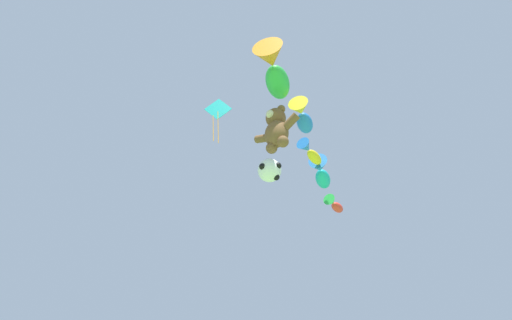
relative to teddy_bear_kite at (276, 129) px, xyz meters
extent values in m
ellipsoid|color=brown|center=(0.00, 0.01, -0.26)|extent=(0.90, 0.77, 1.10)
sphere|color=brown|center=(0.00, 0.01, 0.56)|extent=(0.76, 0.76, 0.76)
sphere|color=beige|center=(0.00, -0.31, 0.50)|extent=(0.32, 0.32, 0.32)
sphere|color=brown|center=(-0.27, 0.01, 0.86)|extent=(0.31, 0.31, 0.31)
cylinder|color=brown|center=(-0.66, 0.01, -0.06)|extent=(0.65, 0.29, 0.51)
sphere|color=brown|center=(-0.25, 0.01, -0.78)|extent=(0.41, 0.41, 0.41)
sphere|color=brown|center=(0.27, 0.01, 0.86)|extent=(0.31, 0.31, 0.31)
cylinder|color=brown|center=(0.66, 0.01, -0.06)|extent=(0.65, 0.29, 0.51)
sphere|color=brown|center=(0.25, 0.01, -0.78)|extent=(0.41, 0.41, 0.41)
sphere|color=white|center=(-0.31, -0.07, -1.78)|extent=(0.78, 0.78, 0.78)
sphere|color=black|center=(0.05, -0.07, -1.78)|extent=(0.22, 0.22, 0.22)
sphere|color=black|center=(-0.39, 0.17, -1.53)|extent=(0.22, 0.22, 0.22)
sphere|color=black|center=(-0.31, -0.43, -1.84)|extent=(0.22, 0.22, 0.22)
sphere|color=black|center=(-0.14, 0.05, -2.08)|extent=(0.22, 0.22, 0.22)
ellipsoid|color=green|center=(0.56, -0.51, 1.68)|extent=(1.43, 1.72, 0.73)
cone|color=orange|center=(1.06, -1.55, 1.68)|extent=(1.33, 1.21, 1.08)
sphere|color=black|center=(0.35, -0.08, 1.88)|extent=(0.19, 0.19, 0.19)
ellipsoid|color=blue|center=(0.25, 1.63, 1.39)|extent=(0.99, 1.24, 0.54)
cone|color=yellow|center=(0.57, 0.85, 1.39)|extent=(0.95, 0.85, 0.79)
sphere|color=black|center=(0.12, 1.95, 1.53)|extent=(0.14, 0.14, 0.14)
ellipsoid|color=yellow|center=(-0.79, 3.93, 1.63)|extent=(0.65, 1.18, 0.42)
cone|color=blue|center=(-0.67, 3.07, 1.63)|extent=(0.70, 0.70, 0.62)
sphere|color=black|center=(-0.84, 4.28, 1.74)|extent=(0.11, 0.11, 0.11)
ellipsoid|color=#19ADB2|center=(-1.55, 5.88, 1.84)|extent=(1.26, 1.64, 0.62)
cone|color=blue|center=(-1.09, 4.84, 1.84)|extent=(1.16, 1.11, 0.91)
sphere|color=black|center=(-1.74, 6.31, 2.00)|extent=(0.16, 0.16, 0.16)
ellipsoid|color=red|center=(-1.97, 7.81, 1.22)|extent=(0.60, 0.99, 0.44)
cone|color=green|center=(-1.90, 7.08, 1.22)|extent=(0.69, 0.58, 0.64)
sphere|color=black|center=(-2.00, 8.11, 1.33)|extent=(0.11, 0.11, 0.11)
cube|color=#19ADB2|center=(-3.35, -0.02, 3.56)|extent=(1.04, 0.86, 1.33)
cylinder|color=orange|center=(-3.52, -0.04, 2.38)|extent=(0.03, 0.22, 1.51)
cylinder|color=orange|center=(-3.18, -0.04, 2.21)|extent=(0.03, 0.24, 1.84)
camera|label=1|loc=(5.15, -6.96, -8.75)|focal=24.00mm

